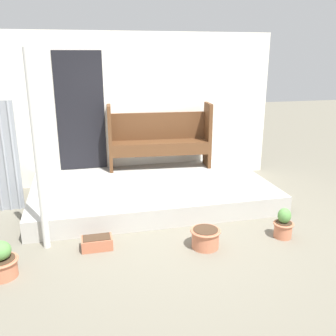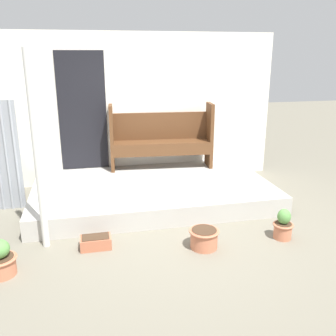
{
  "view_description": "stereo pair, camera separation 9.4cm",
  "coord_description": "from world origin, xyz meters",
  "px_view_note": "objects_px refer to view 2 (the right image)",
  "views": [
    {
      "loc": [
        -1.16,
        -4.41,
        2.25
      ],
      "look_at": [
        0.0,
        0.37,
        0.73
      ],
      "focal_mm": 40.0,
      "sensor_mm": 36.0,
      "label": 1
    },
    {
      "loc": [
        -1.07,
        -4.43,
        2.25
      ],
      "look_at": [
        0.0,
        0.37,
        0.73
      ],
      "focal_mm": 40.0,
      "sensor_mm": 36.0,
      "label": 2
    }
  ],
  "objects_px": {
    "flower_pot_middle": "(204,238)",
    "planter_box_rect": "(96,242)",
    "flower_pot_left": "(0,260)",
    "flower_pot_right": "(283,226)",
    "bench": "(161,136)",
    "support_post": "(37,154)"
  },
  "relations": [
    {
      "from": "flower_pot_middle",
      "to": "planter_box_rect",
      "type": "xyz_separation_m",
      "value": [
        -1.27,
        0.28,
        -0.06
      ]
    },
    {
      "from": "flower_pot_left",
      "to": "planter_box_rect",
      "type": "xyz_separation_m",
      "value": [
        1.0,
        0.37,
        -0.1
      ]
    },
    {
      "from": "flower_pot_right",
      "to": "planter_box_rect",
      "type": "height_order",
      "value": "flower_pot_right"
    },
    {
      "from": "flower_pot_left",
      "to": "flower_pot_middle",
      "type": "height_order",
      "value": "flower_pot_left"
    },
    {
      "from": "bench",
      "to": "flower_pot_middle",
      "type": "height_order",
      "value": "bench"
    },
    {
      "from": "flower_pot_left",
      "to": "flower_pot_middle",
      "type": "distance_m",
      "value": 2.27
    },
    {
      "from": "flower_pot_right",
      "to": "planter_box_rect",
      "type": "bearing_deg",
      "value": 173.5
    },
    {
      "from": "flower_pot_left",
      "to": "flower_pot_middle",
      "type": "bearing_deg",
      "value": 2.29
    },
    {
      "from": "flower_pot_middle",
      "to": "support_post",
      "type": "bearing_deg",
      "value": 166.17
    },
    {
      "from": "flower_pot_left",
      "to": "flower_pot_right",
      "type": "height_order",
      "value": "flower_pot_left"
    },
    {
      "from": "bench",
      "to": "flower_pot_left",
      "type": "distance_m",
      "value": 3.48
    },
    {
      "from": "support_post",
      "to": "flower_pot_right",
      "type": "height_order",
      "value": "support_post"
    },
    {
      "from": "flower_pot_middle",
      "to": "flower_pot_right",
      "type": "bearing_deg",
      "value": 0.65
    },
    {
      "from": "support_post",
      "to": "planter_box_rect",
      "type": "height_order",
      "value": "support_post"
    },
    {
      "from": "flower_pot_middle",
      "to": "flower_pot_right",
      "type": "height_order",
      "value": "flower_pot_right"
    },
    {
      "from": "support_post",
      "to": "flower_pot_middle",
      "type": "distance_m",
      "value": 2.17
    },
    {
      "from": "flower_pot_left",
      "to": "flower_pot_right",
      "type": "relative_size",
      "value": 1.02
    },
    {
      "from": "flower_pot_middle",
      "to": "planter_box_rect",
      "type": "distance_m",
      "value": 1.3
    },
    {
      "from": "flower_pot_right",
      "to": "bench",
      "type": "bearing_deg",
      "value": 113.27
    },
    {
      "from": "bench",
      "to": "flower_pot_middle",
      "type": "distance_m",
      "value": 2.58
    },
    {
      "from": "flower_pot_middle",
      "to": "flower_pot_right",
      "type": "relative_size",
      "value": 0.93
    },
    {
      "from": "flower_pot_left",
      "to": "flower_pot_right",
      "type": "bearing_deg",
      "value": 1.77
    }
  ]
}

